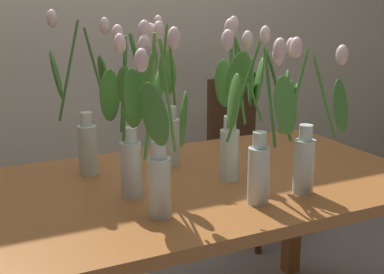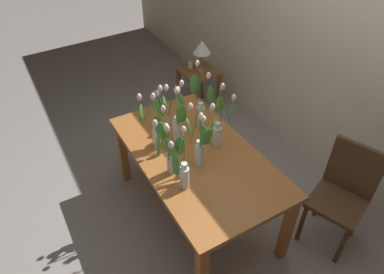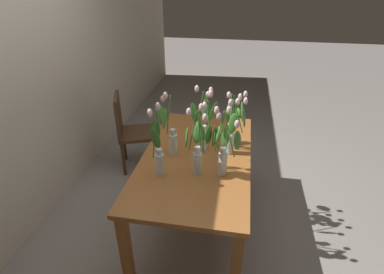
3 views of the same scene
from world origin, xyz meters
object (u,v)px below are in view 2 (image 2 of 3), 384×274
(tulip_vase_1, at_px, (177,117))
(tulip_vase_2, at_px, (201,141))
(tulip_vase_5, at_px, (201,106))
(tulip_vase_3, at_px, (168,151))
(tulip_vase_4, at_px, (220,126))
(table_lamp, at_px, (202,48))
(tulip_vase_6, at_px, (182,169))
(pillar_candle, at_px, (190,65))
(dining_chair, at_px, (343,191))
(dining_table, at_px, (196,161))
(side_table, at_px, (199,79))
(tulip_vase_0, at_px, (156,124))

(tulip_vase_1, distance_m, tulip_vase_2, 0.37)
(tulip_vase_2, height_order, tulip_vase_5, tulip_vase_5)
(tulip_vase_3, bearing_deg, tulip_vase_2, 80.32)
(tulip_vase_1, relative_size, tulip_vase_5, 0.95)
(tulip_vase_3, distance_m, tulip_vase_5, 0.67)
(tulip_vase_3, distance_m, tulip_vase_4, 0.53)
(tulip_vase_4, bearing_deg, tulip_vase_5, 177.71)
(tulip_vase_2, distance_m, table_lamp, 1.91)
(tulip_vase_2, bearing_deg, tulip_vase_6, -60.30)
(tulip_vase_4, height_order, pillar_candle, tulip_vase_4)
(tulip_vase_2, height_order, dining_chair, tulip_vase_2)
(tulip_vase_4, distance_m, pillar_candle, 1.77)
(dining_table, distance_m, tulip_vase_2, 0.36)
(dining_table, bearing_deg, dining_chair, 49.74)
(dining_table, height_order, tulip_vase_4, tulip_vase_4)
(tulip_vase_2, xyz_separation_m, pillar_candle, (-1.76, 0.92, -0.39))
(tulip_vase_2, bearing_deg, side_table, 149.19)
(side_table, relative_size, table_lamp, 1.38)
(dining_chair, distance_m, pillar_candle, 2.39)
(tulip_vase_2, relative_size, dining_chair, 0.60)
(dining_table, relative_size, pillar_candle, 21.33)
(tulip_vase_2, height_order, tulip_vase_6, tulip_vase_2)
(tulip_vase_0, distance_m, side_table, 1.81)
(tulip_vase_3, distance_m, dining_chair, 1.45)
(dining_table, relative_size, dining_chair, 1.72)
(pillar_candle, bearing_deg, tulip_vase_3, -34.27)
(tulip_vase_3, height_order, tulip_vase_5, tulip_vase_5)
(tulip_vase_0, distance_m, tulip_vase_4, 0.51)
(dining_chair, bearing_deg, tulip_vase_2, -123.55)
(tulip_vase_6, relative_size, pillar_candle, 6.71)
(tulip_vase_2, distance_m, dining_chair, 1.24)
(tulip_vase_2, xyz_separation_m, dining_chair, (0.63, 0.96, -0.46))
(tulip_vase_4, relative_size, side_table, 1.02)
(tulip_vase_3, bearing_deg, tulip_vase_4, 101.23)
(tulip_vase_4, relative_size, tulip_vase_6, 1.11)
(tulip_vase_1, distance_m, pillar_candle, 1.71)
(tulip_vase_3, distance_m, table_lamp, 2.01)
(tulip_vase_1, xyz_separation_m, tulip_vase_4, (0.22, 0.27, -0.04))
(tulip_vase_3, height_order, tulip_vase_6, tulip_vase_3)
(dining_table, relative_size, tulip_vase_6, 3.18)
(tulip_vase_5, relative_size, pillar_candle, 7.80)
(tulip_vase_6, bearing_deg, tulip_vase_5, 139.08)
(dining_table, height_order, tulip_vase_2, tulip_vase_2)
(tulip_vase_1, xyz_separation_m, side_table, (-1.28, 0.98, -0.54))
(dining_table, distance_m, tulip_vase_3, 0.44)
(tulip_vase_1, xyz_separation_m, tulip_vase_3, (0.33, -0.25, -0.01))
(dining_table, xyz_separation_m, pillar_candle, (-1.62, 0.88, -0.06))
(tulip_vase_0, height_order, tulip_vase_4, tulip_vase_0)
(tulip_vase_2, bearing_deg, tulip_vase_1, -179.64)
(tulip_vase_5, height_order, table_lamp, tulip_vase_5)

